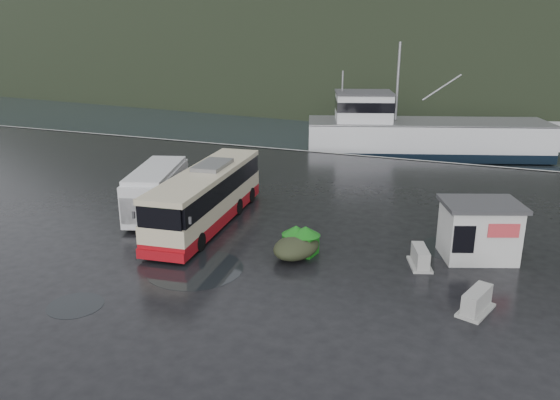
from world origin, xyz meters
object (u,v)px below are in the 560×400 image
at_px(white_van, 159,214).
at_px(jersey_barrier_b, 475,312).
at_px(dome_tent, 296,257).
at_px(jersey_barrier_a, 419,266).
at_px(fishing_trawler, 426,141).
at_px(ticket_kiosk, 476,257).
at_px(waste_bin_left, 305,254).
at_px(coach_bus, 208,223).
at_px(waste_bin_right, 296,252).

xyz_separation_m(white_van, jersey_barrier_b, (16.89, -5.16, 0.00)).
xyz_separation_m(dome_tent, jersey_barrier_a, (5.33, 1.06, 0.00)).
bearing_deg(fishing_trawler, jersey_barrier_b, -98.16).
relative_size(dome_tent, ticket_kiosk, 0.75).
relative_size(dome_tent, jersey_barrier_a, 1.49).
bearing_deg(waste_bin_left, coach_bus, 161.46).
relative_size(jersey_barrier_b, fishing_trawler, 0.07).
bearing_deg(waste_bin_right, coach_bus, 160.31).
height_order(coach_bus, ticket_kiosk, coach_bus).
xyz_separation_m(waste_bin_left, dome_tent, (-0.28, -0.47, 0.00)).
bearing_deg(fishing_trawler, waste_bin_right, -113.16).
xyz_separation_m(jersey_barrier_a, jersey_barrier_b, (2.44, -3.36, 0.00)).
distance_m(dome_tent, jersey_barrier_a, 5.43).
height_order(waste_bin_left, dome_tent, waste_bin_left).
distance_m(waste_bin_left, jersey_barrier_b, 7.98).
relative_size(waste_bin_left, jersey_barrier_b, 0.77).
relative_size(waste_bin_left, dome_tent, 0.54).
bearing_deg(ticket_kiosk, jersey_barrier_a, -161.26).
height_order(waste_bin_left, jersey_barrier_a, waste_bin_left).
bearing_deg(dome_tent, coach_bus, 156.65).
distance_m(waste_bin_left, jersey_barrier_a, 5.08).
xyz_separation_m(ticket_kiosk, fishing_trawler, (-5.27, 25.93, 0.00)).
xyz_separation_m(waste_bin_left, jersey_barrier_b, (7.49, -2.77, 0.00)).
height_order(jersey_barrier_a, jersey_barrier_b, jersey_barrier_b).
xyz_separation_m(white_van, waste_bin_left, (9.40, -2.39, 0.00)).
relative_size(jersey_barrier_a, jersey_barrier_b, 0.96).
relative_size(waste_bin_left, ticket_kiosk, 0.40).
height_order(waste_bin_left, ticket_kiosk, ticket_kiosk).
bearing_deg(waste_bin_right, fishing_trawler, 84.95).
bearing_deg(jersey_barrier_a, dome_tent, -168.74).
distance_m(dome_tent, ticket_kiosk, 8.11).
bearing_deg(dome_tent, ticket_kiosk, 20.91).
relative_size(coach_bus, dome_tent, 4.37).
bearing_deg(jersey_barrier_a, waste_bin_left, -173.33).
distance_m(coach_bus, fishing_trawler, 27.54).
bearing_deg(coach_bus, fishing_trawler, 66.69).
distance_m(waste_bin_left, dome_tent, 0.54).
bearing_deg(coach_bus, waste_bin_right, -25.81).
relative_size(coach_bus, waste_bin_left, 8.08).
bearing_deg(ticket_kiosk, waste_bin_left, 177.94).
relative_size(waste_bin_left, waste_bin_right, 1.03).
distance_m(waste_bin_right, jersey_barrier_b, 8.44).
bearing_deg(dome_tent, waste_bin_right, 111.51).
height_order(coach_bus, jersey_barrier_b, coach_bus).
relative_size(white_van, waste_bin_left, 4.70).
height_order(coach_bus, dome_tent, coach_bus).
distance_m(jersey_barrier_a, fishing_trawler, 27.93).
distance_m(white_van, fishing_trawler, 28.37).
bearing_deg(fishing_trawler, jersey_barrier_a, -101.90).
height_order(white_van, jersey_barrier_b, white_van).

